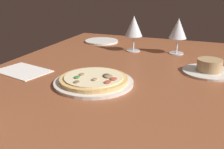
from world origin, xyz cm
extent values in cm
cube|color=brown|center=(0.00, 0.00, 2.00)|extent=(150.00, 110.00, 4.00)
cylinder|color=silver|center=(5.68, -10.68, 4.50)|extent=(26.21, 26.21, 1.00)
cylinder|color=tan|center=(5.68, -10.68, 5.60)|extent=(22.37, 22.37, 1.20)
cylinder|color=beige|center=(5.68, -10.68, 6.40)|extent=(19.34, 19.34, 0.40)
ellipsoid|color=#937556|center=(5.57, -14.97, 6.82)|extent=(2.34, 1.87, 0.43)
ellipsoid|color=#AD4733|center=(6.05, -3.54, 6.86)|extent=(2.66, 2.30, 0.51)
ellipsoid|color=#AD4733|center=(4.44, -6.46, 6.88)|extent=(1.98, 1.45, 0.55)
ellipsoid|color=#937556|center=(4.63, -5.89, 6.94)|extent=(3.05, 2.90, 0.68)
ellipsoid|color=#387033|center=(8.83, -15.08, 6.86)|extent=(2.38, 1.84, 0.52)
ellipsoid|color=#937556|center=(8.67, -8.98, 6.86)|extent=(2.39, 1.74, 0.52)
ellipsoid|color=brown|center=(12.55, -13.26, 6.81)|extent=(2.32, 1.67, 0.42)
ellipsoid|color=#AD4733|center=(9.16, -4.32, 6.80)|extent=(2.97, 2.18, 0.40)
ellipsoid|color=#4C3828|center=(3.79, -6.94, 6.92)|extent=(2.53, 2.25, 0.64)
cylinder|color=silver|center=(-19.75, 24.09, 4.40)|extent=(18.97, 18.97, 0.80)
cylinder|color=tan|center=(-19.75, 24.09, 6.98)|extent=(9.02, 9.02, 4.36)
cylinder|color=silver|center=(-43.44, 8.74, 4.20)|extent=(6.66, 6.66, 0.40)
cylinder|color=silver|center=(-43.44, 8.74, 7.81)|extent=(0.80, 0.80, 6.83)
cone|color=silver|center=(-43.44, 8.74, 15.76)|extent=(8.01, 8.01, 9.06)
cylinder|color=silver|center=(-40.88, -11.36, 4.20)|extent=(6.46, 6.46, 0.40)
cylinder|color=silver|center=(-40.88, -11.36, 7.84)|extent=(0.80, 0.80, 6.89)
cone|color=silver|center=(-40.88, -11.36, 16.01)|extent=(8.25, 8.25, 9.46)
cone|color=maroon|center=(-40.88, -11.36, 13.37)|extent=(3.28, 3.28, 4.18)
cylinder|color=white|center=(-53.91, -33.57, 4.45)|extent=(18.04, 18.04, 0.90)
cube|color=white|center=(3.67, -40.75, 4.15)|extent=(17.51, 21.77, 0.30)
camera|label=1|loc=(80.88, 24.94, 36.28)|focal=43.37mm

